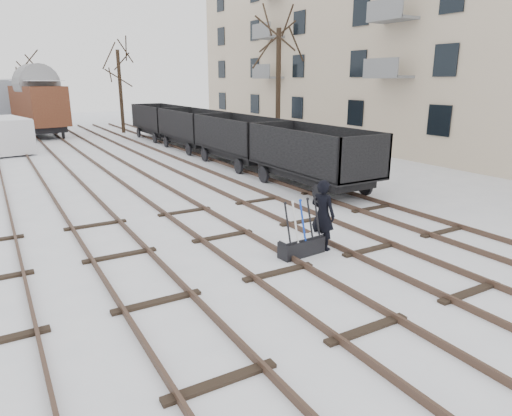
{
  "coord_description": "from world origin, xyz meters",
  "views": [
    {
      "loc": [
        -5.56,
        -8.42,
        4.48
      ],
      "look_at": [
        0.3,
        1.58,
        1.2
      ],
      "focal_mm": 32.0,
      "sensor_mm": 36.0,
      "label": 1
    }
  ],
  "objects_px": {
    "ground_frame": "(302,245)",
    "panel_van": "(5,134)",
    "worker": "(323,215)",
    "freight_wagon_a": "(312,166)",
    "box_van_wagon": "(39,105)"
  },
  "relations": [
    {
      "from": "ground_frame",
      "to": "panel_van",
      "type": "height_order",
      "value": "panel_van"
    },
    {
      "from": "worker",
      "to": "panel_van",
      "type": "height_order",
      "value": "panel_van"
    },
    {
      "from": "ground_frame",
      "to": "worker",
      "type": "relative_size",
      "value": 0.77
    },
    {
      "from": "worker",
      "to": "ground_frame",
      "type": "bearing_deg",
      "value": 77.66
    },
    {
      "from": "panel_van",
      "to": "freight_wagon_a",
      "type": "bearing_deg",
      "value": -69.66
    },
    {
      "from": "freight_wagon_a",
      "to": "ground_frame",
      "type": "bearing_deg",
      "value": -128.96
    },
    {
      "from": "ground_frame",
      "to": "worker",
      "type": "xyz_separation_m",
      "value": [
        0.75,
        0.1,
        0.68
      ]
    },
    {
      "from": "freight_wagon_a",
      "to": "box_van_wagon",
      "type": "xyz_separation_m",
      "value": [
        -7.75,
        25.18,
        1.58
      ]
    },
    {
      "from": "freight_wagon_a",
      "to": "box_van_wagon",
      "type": "height_order",
      "value": "box_van_wagon"
    },
    {
      "from": "freight_wagon_a",
      "to": "box_van_wagon",
      "type": "distance_m",
      "value": 26.39
    },
    {
      "from": "ground_frame",
      "to": "box_van_wagon",
      "type": "distance_m",
      "value": 31.37
    },
    {
      "from": "ground_frame",
      "to": "panel_van",
      "type": "xyz_separation_m",
      "value": [
        -5.78,
        23.6,
        0.86
      ]
    },
    {
      "from": "box_van_wagon",
      "to": "freight_wagon_a",
      "type": "bearing_deg",
      "value": -84.31
    },
    {
      "from": "ground_frame",
      "to": "freight_wagon_a",
      "type": "distance_m",
      "value": 7.71
    },
    {
      "from": "ground_frame",
      "to": "freight_wagon_a",
      "type": "relative_size",
      "value": 0.24
    }
  ]
}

